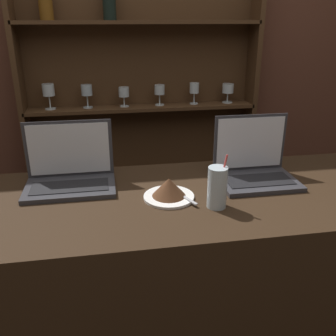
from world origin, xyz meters
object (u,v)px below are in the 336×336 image
object	(u,v)px
laptop_near	(70,172)
laptop_far	(255,166)
cake_plate	(168,190)
water_glass	(217,187)

from	to	relation	value
laptop_near	laptop_far	size ratio (longest dim) A/B	1.11
cake_plate	laptop_near	bearing A→B (deg)	154.14
laptop_near	water_glass	bearing A→B (deg)	-27.39
laptop_near	cake_plate	size ratio (longest dim) A/B	1.83
laptop_far	cake_plate	bearing A→B (deg)	-163.52
cake_plate	water_glass	distance (m)	0.19
laptop_near	cake_plate	bearing A→B (deg)	-25.86
laptop_near	water_glass	distance (m)	0.58
laptop_near	cake_plate	distance (m)	0.40
laptop_far	cake_plate	world-z (taller)	laptop_far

